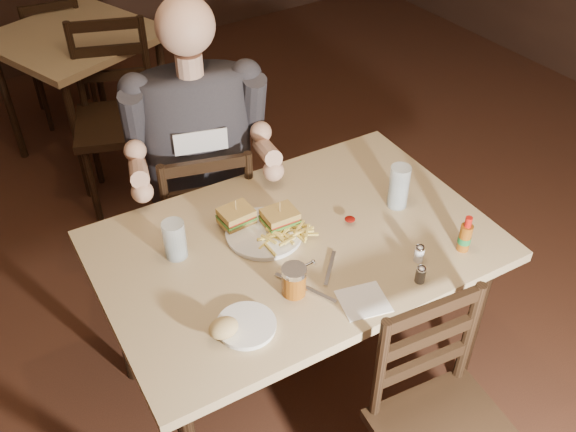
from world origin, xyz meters
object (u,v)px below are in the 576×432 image
diner (197,126)px  hot_sauce (466,234)px  bg_chair_near (119,123)px  glass_right (399,187)px  main_table (296,257)px  syrup_dispenser (294,281)px  bg_table (77,49)px  side_plate (246,326)px  bg_chair_far (57,57)px  glass_left (175,240)px  chair_far (206,220)px  dinner_plate (265,234)px

diner → hot_sauce: size_ratio=7.13×
bg_chair_near → glass_right: bearing=-51.2°
main_table → syrup_dispenser: (-0.14, -0.20, 0.12)m
bg_table → diner: (0.02, -1.51, 0.27)m
main_table → side_plate: (-0.34, -0.24, 0.08)m
hot_sauce → bg_chair_near: bearing=105.7°
main_table → side_plate: size_ratio=7.85×
syrup_dispenser → side_plate: 0.21m
bg_table → bg_chair_far: (0.00, 0.55, -0.27)m
bg_table → bg_chair_far: bg_chair_far is taller
glass_left → glass_right: (0.79, -0.19, 0.01)m
bg_chair_near → bg_chair_far: bearing=111.2°
chair_far → glass_right: glass_right is taller
chair_far → hot_sauce: hot_sauce is taller
hot_sauce → side_plate: size_ratio=0.79×
bg_table → side_plate: (-0.26, -2.34, 0.10)m
bg_table → dinner_plate: (0.00, -2.02, 0.10)m
chair_far → glass_right: (0.47, -0.67, 0.41)m
diner → syrup_dispenser: 0.80m
side_plate → syrup_dispenser: bearing=12.6°
chair_far → side_plate: bearing=89.2°
main_table → chair_far: chair_far is taller
main_table → bg_chair_far: bearing=91.7°
bg_table → dinner_plate: dinner_plate is taller
syrup_dispenser → side_plate: size_ratio=0.59×
bg_chair_far → dinner_plate: bearing=95.9°
chair_far → glass_right: size_ratio=5.29×
main_table → dinner_plate: size_ratio=5.26×
glass_left → side_plate: 0.41m
glass_right → side_plate: 0.79m
bg_table → chair_far: (0.03, -1.46, -0.24)m
dinner_plate → syrup_dispenser: syrup_dispenser is taller
syrup_dispenser → diner: bearing=87.7°
glass_left → bg_table: bearing=81.4°
glass_right → hot_sauce: glass_right is taller
dinner_plate → glass_left: bearing=165.8°
chair_far → bg_chair_near: size_ratio=0.92×
chair_far → glass_right: bearing=142.3°
hot_sauce → glass_left: bearing=148.9°
syrup_dispenser → bg_chair_far: bearing=92.0°
bg_chair_far → diner: size_ratio=0.84×
bg_table → main_table: bearing=-87.9°
hot_sauce → syrup_dispenser: size_ratio=1.33×
hot_sauce → glass_right: bearing=95.5°
diner → chair_far: bearing=90.0°
main_table → syrup_dispenser: size_ratio=13.33×
main_table → glass_right: 0.45m
bg_chair_near → side_plate: bearing=-77.0°
bg_table → syrup_dispenser: (-0.06, -2.30, 0.14)m
diner → dinner_plate: size_ratio=3.75×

